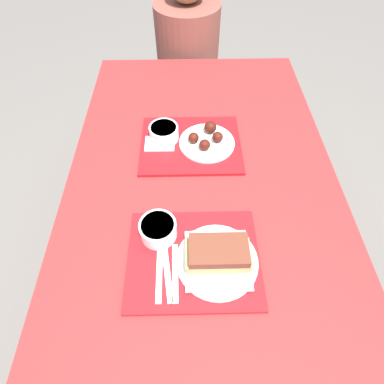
% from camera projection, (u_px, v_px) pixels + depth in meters
% --- Properties ---
extents(ground_plane, '(12.00, 12.00, 0.00)m').
position_uv_depth(ground_plane, '(199.00, 287.00, 1.60)').
color(ground_plane, '#605B56').
extents(picnic_table, '(0.95, 1.81, 0.77)m').
position_uv_depth(picnic_table, '(203.00, 219.00, 1.05)').
color(picnic_table, maroon).
rests_on(picnic_table, ground_plane).
extents(picnic_bench_far, '(0.91, 0.28, 0.43)m').
position_uv_depth(picnic_bench_far, '(194.00, 100.00, 1.98)').
color(picnic_bench_far, maroon).
rests_on(picnic_bench_far, ground_plane).
extents(tray_near, '(0.38, 0.31, 0.01)m').
position_uv_depth(tray_near, '(193.00, 258.00, 0.87)').
color(tray_near, '#B21419').
rests_on(tray_near, picnic_table).
extents(tray_far, '(0.38, 0.31, 0.01)m').
position_uv_depth(tray_far, '(191.00, 144.00, 1.15)').
color(tray_far, '#B21419').
rests_on(tray_far, picnic_table).
extents(bowl_coleslaw_near, '(0.11, 0.11, 0.06)m').
position_uv_depth(bowl_coleslaw_near, '(158.00, 229.00, 0.88)').
color(bowl_coleslaw_near, white).
rests_on(bowl_coleslaw_near, tray_near).
extents(brisket_sandwich_plate, '(0.23, 0.23, 0.09)m').
position_uv_depth(brisket_sandwich_plate, '(218.00, 256.00, 0.83)').
color(brisket_sandwich_plate, white).
rests_on(brisket_sandwich_plate, tray_near).
extents(plastic_fork_near, '(0.04, 0.17, 0.00)m').
position_uv_depth(plastic_fork_near, '(167.00, 273.00, 0.83)').
color(plastic_fork_near, white).
rests_on(plastic_fork_near, tray_near).
extents(plastic_knife_near, '(0.02, 0.17, 0.00)m').
position_uv_depth(plastic_knife_near, '(175.00, 272.00, 0.83)').
color(plastic_knife_near, white).
rests_on(plastic_knife_near, tray_near).
extents(plastic_spoon_near, '(0.02, 0.17, 0.00)m').
position_uv_depth(plastic_spoon_near, '(159.00, 273.00, 0.83)').
color(plastic_spoon_near, white).
rests_on(plastic_spoon_near, tray_near).
extents(condiment_packet, '(0.04, 0.03, 0.01)m').
position_uv_depth(condiment_packet, '(197.00, 235.00, 0.90)').
color(condiment_packet, teal).
rests_on(condiment_packet, tray_near).
extents(bowl_coleslaw_far, '(0.11, 0.11, 0.06)m').
position_uv_depth(bowl_coleslaw_far, '(164.00, 132.00, 1.13)').
color(bowl_coleslaw_far, white).
rests_on(bowl_coleslaw_far, tray_far).
extents(wings_plate_far, '(0.21, 0.21, 0.06)m').
position_uv_depth(wings_plate_far, '(207.00, 139.00, 1.13)').
color(wings_plate_far, white).
rests_on(wings_plate_far, tray_far).
extents(napkin_far, '(0.11, 0.08, 0.01)m').
position_uv_depth(napkin_far, '(160.00, 144.00, 1.14)').
color(napkin_far, white).
rests_on(napkin_far, tray_far).
extents(person_seated_across, '(0.35, 0.35, 0.71)m').
position_uv_depth(person_seated_across, '(187.00, 46.00, 1.70)').
color(person_seated_across, brown).
rests_on(person_seated_across, picnic_bench_far).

